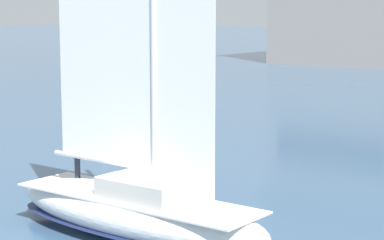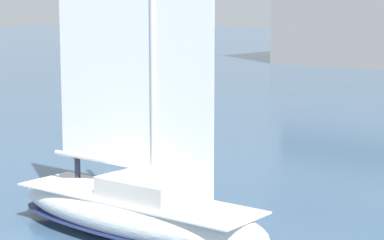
% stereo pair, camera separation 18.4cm
% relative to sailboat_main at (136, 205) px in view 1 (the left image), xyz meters
% --- Properties ---
extents(ground_plane, '(400.00, 400.00, 0.00)m').
position_rel_sailboat_main_xyz_m(ground_plane, '(-0.02, -0.00, -1.11)').
color(ground_plane, '#385675').
extents(sailboat_main, '(10.26, 2.89, 14.09)m').
position_rel_sailboat_main_xyz_m(sailboat_main, '(0.00, 0.00, 0.00)').
color(sailboat_main, white).
rests_on(sailboat_main, ground).
extents(sailboat_moored_mid_channel, '(7.68, 2.28, 10.52)m').
position_rel_sailboat_main_xyz_m(sailboat_moored_mid_channel, '(-27.58, 26.21, -0.39)').
color(sailboat_moored_mid_channel, maroon).
rests_on(sailboat_moored_mid_channel, ground).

